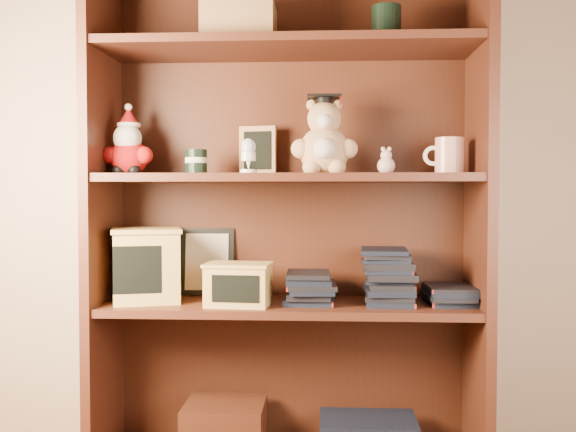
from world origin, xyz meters
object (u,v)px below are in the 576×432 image
at_px(bookcase, 288,228).
at_px(treats_box, 146,264).
at_px(grad_teddy_bear, 324,143).
at_px(teacher_mug, 449,156).

height_order(bookcase, treats_box, bookcase).
bearing_deg(treats_box, grad_teddy_bear, -0.67).
relative_size(grad_teddy_bear, treats_box, 0.95).
relative_size(bookcase, teacher_mug, 12.86).
relative_size(bookcase, treats_box, 6.15).
bearing_deg(teacher_mug, bookcase, 174.15).
height_order(bookcase, teacher_mug, bookcase).
relative_size(bookcase, grad_teddy_bear, 6.46).
height_order(bookcase, grad_teddy_bear, bookcase).
relative_size(teacher_mug, treats_box, 0.48).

